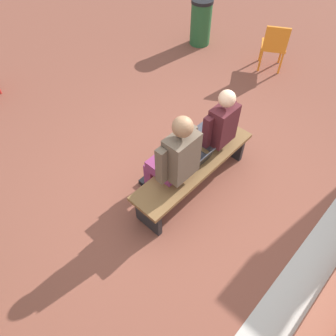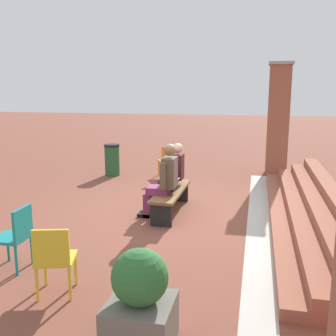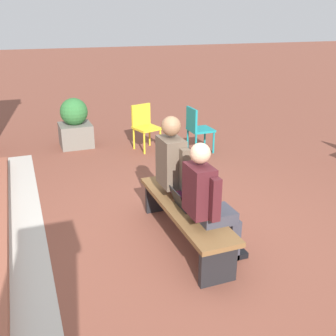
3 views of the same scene
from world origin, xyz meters
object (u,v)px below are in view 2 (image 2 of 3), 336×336
(bench, at_px, (171,195))
(laptop, at_px, (172,187))
(litter_bin, at_px, (112,160))
(person_student, at_px, (173,173))
(plastic_chair_foreground, at_px, (168,159))
(plastic_chair_near_bench_left, at_px, (54,257))
(plastic_chair_mid_courtyard, at_px, (16,234))
(planter, at_px, (140,302))
(person_adult, at_px, (164,179))

(bench, height_order, laptop, laptop)
(laptop, xyz_separation_m, litter_bin, (-2.87, -2.30, -0.07))
(person_student, relative_size, laptop, 4.02)
(litter_bin, bearing_deg, person_student, 41.93)
(laptop, relative_size, plastic_chair_foreground, 0.38)
(bench, distance_m, litter_bin, 3.70)
(plastic_chair_near_bench_left, distance_m, plastic_chair_foreground, 6.38)
(plastic_chair_near_bench_left, distance_m, plastic_chair_mid_courtyard, 0.99)
(laptop, distance_m, litter_bin, 3.68)
(laptop, relative_size, planter, 0.34)
(person_student, xyz_separation_m, person_adult, (0.73, -0.00, 0.03))
(plastic_chair_near_bench_left, xyz_separation_m, litter_bin, (-6.24, -1.68, -0.05))
(planter, xyz_separation_m, litter_bin, (-6.87, -2.87, -0.00))
(plastic_chair_mid_courtyard, relative_size, plastic_chair_foreground, 1.00)
(bench, xyz_separation_m, plastic_chair_near_bench_left, (3.33, -0.61, 0.13))
(bench, relative_size, litter_bin, 2.09)
(plastic_chair_foreground, bearing_deg, bench, 13.99)
(person_student, xyz_separation_m, plastic_chair_near_bench_left, (3.76, -0.55, -0.21))
(plastic_chair_mid_courtyard, relative_size, planter, 0.89)
(person_adult, relative_size, laptop, 4.29)
(plastic_chair_mid_courtyard, bearing_deg, bench, 152.56)
(litter_bin, bearing_deg, bench, 38.26)
(laptop, xyz_separation_m, plastic_chair_near_bench_left, (3.37, -0.63, -0.02))
(person_student, relative_size, plastic_chair_foreground, 1.53)
(person_student, relative_size, plastic_chair_mid_courtyard, 1.53)
(plastic_chair_near_bench_left, bearing_deg, person_adult, 169.79)
(person_adult, relative_size, planter, 1.46)
(plastic_chair_mid_courtyard, height_order, litter_bin, litter_bin)
(plastic_chair_foreground, bearing_deg, plastic_chair_mid_courtyard, -6.76)
(person_student, bearing_deg, planter, 8.39)
(plastic_chair_mid_courtyard, bearing_deg, person_student, 156.69)
(litter_bin, bearing_deg, plastic_chair_near_bench_left, 15.05)
(person_adult, relative_size, plastic_chair_near_bench_left, 1.63)
(person_adult, relative_size, plastic_chair_mid_courtyard, 1.63)
(bench, height_order, person_adult, person_adult)
(plastic_chair_mid_courtyard, bearing_deg, person_adult, 150.93)
(person_student, height_order, plastic_chair_mid_courtyard, person_student)
(person_adult, xyz_separation_m, planter, (3.66, 0.65, -0.29))
(person_student, xyz_separation_m, laptop, (0.39, 0.08, -0.19))
(person_student, bearing_deg, person_adult, -0.39)
(person_adult, xyz_separation_m, plastic_chair_foreground, (-3.36, -0.69, -0.25))
(plastic_chair_foreground, distance_m, litter_bin, 1.54)
(laptop, bearing_deg, planter, 8.12)
(person_student, height_order, laptop, person_student)
(bench, xyz_separation_m, plastic_chair_foreground, (-3.05, -0.76, 0.13))
(bench, height_order, plastic_chair_mid_courtyard, plastic_chair_mid_courtyard)
(plastic_chair_near_bench_left, bearing_deg, plastic_chair_foreground, -178.69)
(bench, xyz_separation_m, plastic_chair_mid_courtyard, (2.80, -1.45, 0.13))
(plastic_chair_near_bench_left, bearing_deg, plastic_chair_mid_courtyard, -122.42)
(planter, bearing_deg, plastic_chair_mid_courtyard, -119.82)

